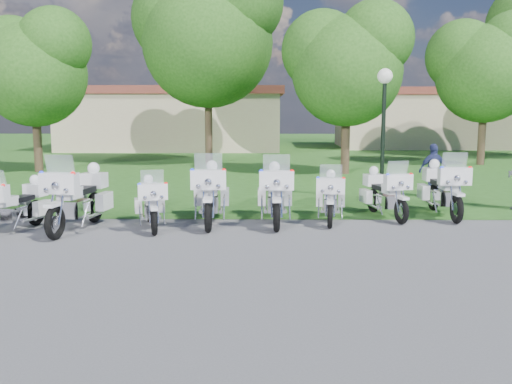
{
  "coord_description": "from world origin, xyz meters",
  "views": [
    {
      "loc": [
        0.13,
        -10.76,
        2.7
      ],
      "look_at": [
        -0.07,
        1.2,
        0.95
      ],
      "focal_mm": 40.0,
      "sensor_mm": 36.0,
      "label": 1
    }
  ],
  "objects_px": {
    "motorcycle_3": "(151,202)",
    "motorcycle_4": "(211,193)",
    "motorcycle_6": "(330,196)",
    "lamp_post": "(384,101)",
    "motorcycle_2": "(79,197)",
    "motorcycle_8": "(443,188)",
    "motorcycle_5": "(275,193)",
    "bystander_c": "(433,171)",
    "motorcycle_7": "(385,193)",
    "motorcycle_1": "(17,204)"
  },
  "relations": [
    {
      "from": "motorcycle_3",
      "to": "motorcycle_4",
      "type": "height_order",
      "value": "motorcycle_4"
    },
    {
      "from": "motorcycle_6",
      "to": "lamp_post",
      "type": "relative_size",
      "value": 0.56
    },
    {
      "from": "motorcycle_2",
      "to": "motorcycle_3",
      "type": "height_order",
      "value": "motorcycle_2"
    },
    {
      "from": "motorcycle_3",
      "to": "motorcycle_8",
      "type": "height_order",
      "value": "motorcycle_8"
    },
    {
      "from": "motorcycle_3",
      "to": "motorcycle_5",
      "type": "height_order",
      "value": "motorcycle_5"
    },
    {
      "from": "lamp_post",
      "to": "motorcycle_8",
      "type": "bearing_deg",
      "value": -66.37
    },
    {
      "from": "motorcycle_2",
      "to": "motorcycle_8",
      "type": "height_order",
      "value": "motorcycle_2"
    },
    {
      "from": "motorcycle_3",
      "to": "motorcycle_8",
      "type": "bearing_deg",
      "value": 177.36
    },
    {
      "from": "bystander_c",
      "to": "motorcycle_2",
      "type": "bearing_deg",
      "value": 14.42
    },
    {
      "from": "motorcycle_3",
      "to": "motorcycle_4",
      "type": "xyz_separation_m",
      "value": [
        1.31,
        0.56,
        0.14
      ]
    },
    {
      "from": "motorcycle_2",
      "to": "motorcycle_5",
      "type": "distance_m",
      "value": 4.51
    },
    {
      "from": "motorcycle_4",
      "to": "motorcycle_7",
      "type": "relative_size",
      "value": 1.19
    },
    {
      "from": "lamp_post",
      "to": "motorcycle_1",
      "type": "bearing_deg",
      "value": -153.52
    },
    {
      "from": "motorcycle_4",
      "to": "bystander_c",
      "type": "height_order",
      "value": "motorcycle_4"
    },
    {
      "from": "motorcycle_4",
      "to": "lamp_post",
      "type": "relative_size",
      "value": 0.67
    },
    {
      "from": "motorcycle_5",
      "to": "motorcycle_2",
      "type": "bearing_deg",
      "value": 9.83
    },
    {
      "from": "motorcycle_5",
      "to": "motorcycle_6",
      "type": "relative_size",
      "value": 1.18
    },
    {
      "from": "motorcycle_5",
      "to": "motorcycle_6",
      "type": "xyz_separation_m",
      "value": [
        1.34,
        0.24,
        -0.11
      ]
    },
    {
      "from": "motorcycle_2",
      "to": "motorcycle_8",
      "type": "bearing_deg",
      "value": -159.91
    },
    {
      "from": "motorcycle_1",
      "to": "motorcycle_8",
      "type": "bearing_deg",
      "value": -153.91
    },
    {
      "from": "motorcycle_3",
      "to": "lamp_post",
      "type": "relative_size",
      "value": 0.53
    },
    {
      "from": "motorcycle_6",
      "to": "motorcycle_1",
      "type": "bearing_deg",
      "value": 16.98
    },
    {
      "from": "motorcycle_6",
      "to": "motorcycle_7",
      "type": "xyz_separation_m",
      "value": [
        1.41,
        0.52,
        0.02
      ]
    },
    {
      "from": "motorcycle_1",
      "to": "motorcycle_6",
      "type": "xyz_separation_m",
      "value": [
        7.09,
        1.29,
        -0.0
      ]
    },
    {
      "from": "bystander_c",
      "to": "lamp_post",
      "type": "bearing_deg",
      "value": 7.52
    },
    {
      "from": "motorcycle_3",
      "to": "motorcycle_1",
      "type": "bearing_deg",
      "value": -7.02
    },
    {
      "from": "motorcycle_2",
      "to": "motorcycle_4",
      "type": "xyz_separation_m",
      "value": [
        2.9,
        0.76,
        -0.01
      ]
    },
    {
      "from": "motorcycle_8",
      "to": "lamp_post",
      "type": "height_order",
      "value": "lamp_post"
    },
    {
      "from": "motorcycle_2",
      "to": "bystander_c",
      "type": "distance_m",
      "value": 10.56
    },
    {
      "from": "motorcycle_1",
      "to": "motorcycle_4",
      "type": "distance_m",
      "value": 4.33
    },
    {
      "from": "motorcycle_5",
      "to": "lamp_post",
      "type": "relative_size",
      "value": 0.66
    },
    {
      "from": "motorcycle_1",
      "to": "motorcycle_2",
      "type": "height_order",
      "value": "motorcycle_2"
    },
    {
      "from": "motorcycle_8",
      "to": "motorcycle_4",
      "type": "bearing_deg",
      "value": 9.16
    },
    {
      "from": "motorcycle_4",
      "to": "motorcycle_5",
      "type": "relative_size",
      "value": 1.02
    },
    {
      "from": "lamp_post",
      "to": "motorcycle_5",
      "type": "bearing_deg",
      "value": -133.25
    },
    {
      "from": "motorcycle_1",
      "to": "motorcycle_5",
      "type": "bearing_deg",
      "value": -155.07
    },
    {
      "from": "motorcycle_3",
      "to": "motorcycle_6",
      "type": "xyz_separation_m",
      "value": [
        4.19,
        0.87,
        0.02
      ]
    },
    {
      "from": "motorcycle_8",
      "to": "bystander_c",
      "type": "relative_size",
      "value": 1.52
    },
    {
      "from": "motorcycle_8",
      "to": "motorcycle_5",
      "type": "bearing_deg",
      "value": 11.92
    },
    {
      "from": "motorcycle_6",
      "to": "motorcycle_8",
      "type": "distance_m",
      "value": 3.03
    },
    {
      "from": "motorcycle_7",
      "to": "bystander_c",
      "type": "distance_m",
      "value": 3.96
    },
    {
      "from": "motorcycle_5",
      "to": "motorcycle_8",
      "type": "distance_m",
      "value": 4.39
    },
    {
      "from": "motorcycle_3",
      "to": "motorcycle_4",
      "type": "relative_size",
      "value": 0.79
    },
    {
      "from": "motorcycle_6",
      "to": "motorcycle_8",
      "type": "height_order",
      "value": "motorcycle_8"
    },
    {
      "from": "motorcycle_1",
      "to": "motorcycle_6",
      "type": "relative_size",
      "value": 0.98
    },
    {
      "from": "motorcycle_1",
      "to": "motorcycle_7",
      "type": "height_order",
      "value": "motorcycle_7"
    },
    {
      "from": "motorcycle_7",
      "to": "motorcycle_8",
      "type": "bearing_deg",
      "value": 175.05
    },
    {
      "from": "motorcycle_1",
      "to": "motorcycle_2",
      "type": "bearing_deg",
      "value": -155.6
    },
    {
      "from": "motorcycle_1",
      "to": "motorcycle_7",
      "type": "bearing_deg",
      "value": -153.41
    },
    {
      "from": "motorcycle_5",
      "to": "motorcycle_6",
      "type": "height_order",
      "value": "motorcycle_5"
    }
  ]
}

